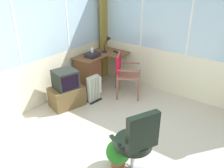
{
  "coord_description": "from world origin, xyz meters",
  "views": [
    {
      "loc": [
        -2.22,
        -1.54,
        2.48
      ],
      "look_at": [
        0.65,
        0.6,
        0.76
      ],
      "focal_mm": 38.14,
      "sensor_mm": 36.0,
      "label": 1
    }
  ],
  "objects_px": {
    "tv_remote": "(116,52)",
    "paper_tray": "(93,55)",
    "desk": "(89,72)",
    "office_chair": "(137,140)",
    "spray_bottle": "(92,52)",
    "space_heater": "(94,88)",
    "desk_lamp": "(108,41)",
    "potted_plant": "(119,152)",
    "wooden_armchair": "(123,69)",
    "tv_on_stand": "(66,91)"
  },
  "relations": [
    {
      "from": "paper_tray",
      "to": "office_chair",
      "type": "height_order",
      "value": "office_chair"
    },
    {
      "from": "spray_bottle",
      "to": "office_chair",
      "type": "distance_m",
      "value": 2.78
    },
    {
      "from": "tv_remote",
      "to": "potted_plant",
      "type": "distance_m",
      "value": 2.83
    },
    {
      "from": "desk_lamp",
      "to": "office_chair",
      "type": "xyz_separation_m",
      "value": [
        -2.14,
        -2.1,
        -0.43
      ]
    },
    {
      "from": "space_heater",
      "to": "potted_plant",
      "type": "bearing_deg",
      "value": -129.39
    },
    {
      "from": "office_chair",
      "to": "potted_plant",
      "type": "relative_size",
      "value": 2.37
    },
    {
      "from": "desk_lamp",
      "to": "tv_on_stand",
      "type": "distance_m",
      "value": 1.57
    },
    {
      "from": "desk_lamp",
      "to": "spray_bottle",
      "type": "bearing_deg",
      "value": 168.76
    },
    {
      "from": "desk",
      "to": "desk_lamp",
      "type": "xyz_separation_m",
      "value": [
        0.57,
        -0.1,
        0.6
      ]
    },
    {
      "from": "tv_remote",
      "to": "spray_bottle",
      "type": "bearing_deg",
      "value": 174.33
    },
    {
      "from": "space_heater",
      "to": "spray_bottle",
      "type": "bearing_deg",
      "value": 43.26
    },
    {
      "from": "desk_lamp",
      "to": "paper_tray",
      "type": "distance_m",
      "value": 0.53
    },
    {
      "from": "tv_remote",
      "to": "paper_tray",
      "type": "relative_size",
      "value": 0.5
    },
    {
      "from": "office_chair",
      "to": "tv_on_stand",
      "type": "distance_m",
      "value": 2.19
    },
    {
      "from": "paper_tray",
      "to": "space_heater",
      "type": "distance_m",
      "value": 0.8
    },
    {
      "from": "paper_tray",
      "to": "tv_on_stand",
      "type": "bearing_deg",
      "value": -173.68
    },
    {
      "from": "desk_lamp",
      "to": "tv_remote",
      "type": "relative_size",
      "value": 2.52
    },
    {
      "from": "desk",
      "to": "space_heater",
      "type": "xyz_separation_m",
      "value": [
        -0.36,
        -0.46,
        -0.12
      ]
    },
    {
      "from": "desk_lamp",
      "to": "office_chair",
      "type": "bearing_deg",
      "value": -135.46
    },
    {
      "from": "desk",
      "to": "potted_plant",
      "type": "distance_m",
      "value": 2.51
    },
    {
      "from": "spray_bottle",
      "to": "space_heater",
      "type": "bearing_deg",
      "value": -136.74
    },
    {
      "from": "tv_on_stand",
      "to": "space_heater",
      "type": "relative_size",
      "value": 1.36
    },
    {
      "from": "paper_tray",
      "to": "potted_plant",
      "type": "xyz_separation_m",
      "value": [
        -1.67,
        -1.9,
        -0.56
      ]
    },
    {
      "from": "spray_bottle",
      "to": "office_chair",
      "type": "bearing_deg",
      "value": -127.39
    },
    {
      "from": "desk_lamp",
      "to": "paper_tray",
      "type": "bearing_deg",
      "value": 173.52
    },
    {
      "from": "desk",
      "to": "tv_remote",
      "type": "xyz_separation_m",
      "value": [
        0.64,
        -0.27,
        0.36
      ]
    },
    {
      "from": "desk",
      "to": "spray_bottle",
      "type": "height_order",
      "value": "spray_bottle"
    },
    {
      "from": "space_heater",
      "to": "paper_tray",
      "type": "bearing_deg",
      "value": 42.56
    },
    {
      "from": "office_chair",
      "to": "paper_tray",
      "type": "bearing_deg",
      "value": 52.6
    },
    {
      "from": "desk",
      "to": "wooden_armchair",
      "type": "bearing_deg",
      "value": -76.9
    },
    {
      "from": "tv_on_stand",
      "to": "space_heater",
      "type": "distance_m",
      "value": 0.58
    },
    {
      "from": "desk",
      "to": "paper_tray",
      "type": "relative_size",
      "value": 3.87
    },
    {
      "from": "tv_on_stand",
      "to": "desk",
      "type": "bearing_deg",
      "value": 9.93
    },
    {
      "from": "desk",
      "to": "paper_tray",
      "type": "bearing_deg",
      "value": -27.22
    },
    {
      "from": "desk_lamp",
      "to": "wooden_armchair",
      "type": "height_order",
      "value": "desk_lamp"
    },
    {
      "from": "desk",
      "to": "spray_bottle",
      "type": "bearing_deg",
      "value": -4.42
    },
    {
      "from": "desk",
      "to": "paper_tray",
      "type": "distance_m",
      "value": 0.41
    },
    {
      "from": "spray_bottle",
      "to": "wooden_armchair",
      "type": "xyz_separation_m",
      "value": [
        0.07,
        -0.79,
        -0.25
      ]
    },
    {
      "from": "office_chair",
      "to": "tv_on_stand",
      "type": "xyz_separation_m",
      "value": [
        0.71,
        2.05,
        -0.24
      ]
    },
    {
      "from": "spray_bottle",
      "to": "potted_plant",
      "type": "xyz_separation_m",
      "value": [
        -1.7,
        -1.93,
        -0.62
      ]
    },
    {
      "from": "space_heater",
      "to": "potted_plant",
      "type": "height_order",
      "value": "space_heater"
    },
    {
      "from": "tv_remote",
      "to": "wooden_armchair",
      "type": "xyz_separation_m",
      "value": [
        -0.46,
        -0.53,
        -0.16
      ]
    },
    {
      "from": "spray_bottle",
      "to": "paper_tray",
      "type": "xyz_separation_m",
      "value": [
        -0.03,
        -0.04,
        -0.06
      ]
    },
    {
      "from": "desk",
      "to": "office_chair",
      "type": "bearing_deg",
      "value": -125.35
    },
    {
      "from": "spray_bottle",
      "to": "paper_tray",
      "type": "relative_size",
      "value": 0.72
    },
    {
      "from": "tv_remote",
      "to": "space_heater",
      "type": "height_order",
      "value": "tv_remote"
    },
    {
      "from": "tv_remote",
      "to": "wooden_armchair",
      "type": "relative_size",
      "value": 0.16
    },
    {
      "from": "paper_tray",
      "to": "potted_plant",
      "type": "height_order",
      "value": "paper_tray"
    },
    {
      "from": "wooden_armchair",
      "to": "desk",
      "type": "bearing_deg",
      "value": 103.1
    },
    {
      "from": "paper_tray",
      "to": "office_chair",
      "type": "bearing_deg",
      "value": -127.4
    }
  ]
}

